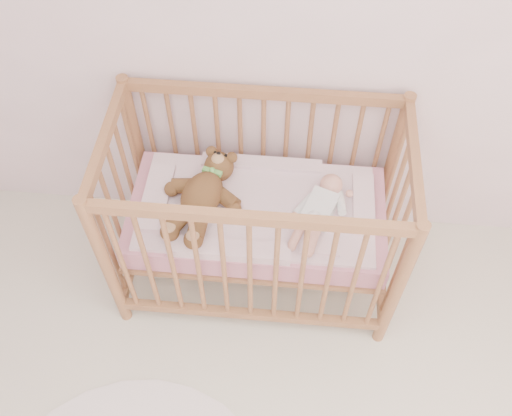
# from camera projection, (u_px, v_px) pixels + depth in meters

# --- Properties ---
(wall_back) EXTENTS (4.00, 0.02, 2.70)m
(wall_back) POSITION_uv_depth(u_px,v_px,m) (307.00, 13.00, 2.29)
(wall_back) COLOR white
(wall_back) RESTS_ON floor
(crib) EXTENTS (1.36, 0.76, 1.00)m
(crib) POSITION_uv_depth(u_px,v_px,m) (257.00, 215.00, 2.74)
(crib) COLOR #9B6B41
(crib) RESTS_ON floor
(mattress) EXTENTS (1.22, 0.62, 0.13)m
(mattress) POSITION_uv_depth(u_px,v_px,m) (257.00, 216.00, 2.76)
(mattress) COLOR pink
(mattress) RESTS_ON crib
(blanket) EXTENTS (1.10, 0.58, 0.06)m
(blanket) POSITION_uv_depth(u_px,v_px,m) (257.00, 207.00, 2.69)
(blanket) COLOR #E8A0B2
(blanket) RESTS_ON mattress
(baby) EXTENTS (0.38, 0.53, 0.12)m
(baby) POSITION_uv_depth(u_px,v_px,m) (320.00, 205.00, 2.61)
(baby) COLOR silver
(baby) RESTS_ON blanket
(teddy_bear) EXTENTS (0.54, 0.66, 0.16)m
(teddy_bear) POSITION_uv_depth(u_px,v_px,m) (202.00, 196.00, 2.63)
(teddy_bear) COLOR brown
(teddy_bear) RESTS_ON blanket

